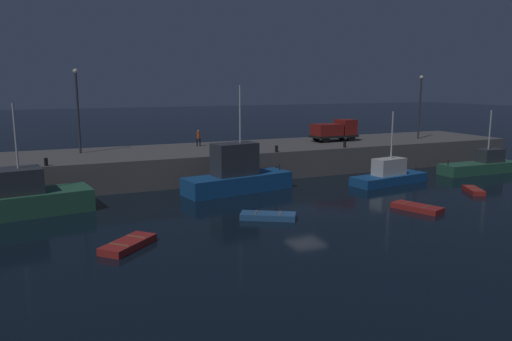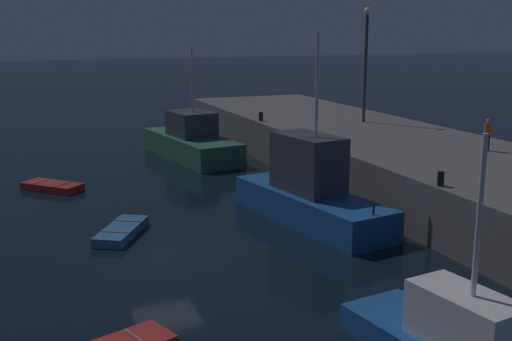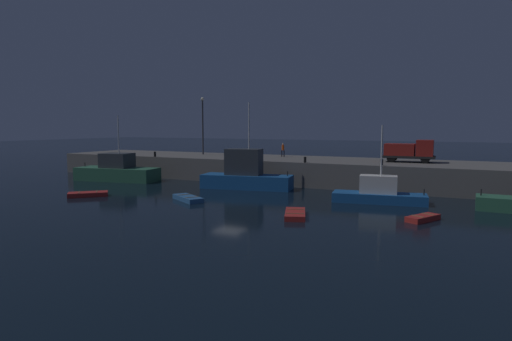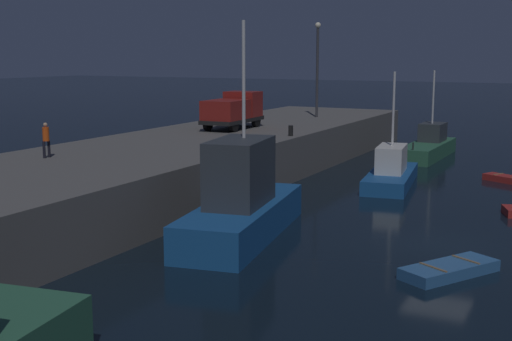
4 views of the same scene
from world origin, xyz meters
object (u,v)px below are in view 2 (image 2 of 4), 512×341
Objects in this scene: bollard_central at (261,117)px; bollard_west at (441,179)px; fishing_boat_white at (310,192)px; lamp_post_west at (366,56)px; dinghy_red_small at (52,186)px; rowboat_white_mid at (122,231)px; dockworker at (487,133)px; fishing_boat_blue at (192,141)px.

bollard_west is at bearing -0.22° from bollard_central.
fishing_boat_white is 16.05m from lamp_post_west.
dinghy_red_small is at bearing -74.68° from bollard_central.
fishing_boat_white is 2.53× the size of rowboat_white_mid.
fishing_boat_blue is at bearing -145.32° from dockworker.
fishing_boat_blue is 17.14m from rowboat_white_mid.
dockworker is at bearing 87.16° from rowboat_white_mid.
fishing_boat_white reaches higher than rowboat_white_mid.
lamp_post_west is at bearing 65.13° from fishing_boat_blue.
fishing_boat_blue is at bearing 153.68° from rowboat_white_mid.
fishing_boat_white reaches higher than dockworker.
bollard_central is at bearing 64.89° from fishing_boat_blue.
lamp_post_west reaches higher than dockworker.
dockworker is at bearing 63.79° from dinghy_red_small.
fishing_boat_white is 14.88m from bollard_central.
dockworker reaches higher than rowboat_white_mid.
bollard_west is 19.62m from bollard_central.
dockworker reaches higher than dinghy_red_small.
rowboat_white_mid is 1.11× the size of dinghy_red_small.
lamp_post_west is 12.48× the size of bollard_west.
rowboat_white_mid is 0.50× the size of lamp_post_west.
fishing_boat_blue is 1.06× the size of fishing_boat_white.
bollard_west is at bearing -20.98° from lamp_post_west.
rowboat_white_mid is at bearing -118.05° from bollard_west.
fishing_boat_white reaches higher than fishing_boat_blue.
rowboat_white_mid is 2.29× the size of dockworker.
lamp_post_west reaches higher than fishing_boat_blue.
dockworker is at bearing 25.87° from bollard_central.
dockworker reaches higher than bollard_central.
fishing_boat_blue is 2.96× the size of dinghy_red_small.
bollard_west is at bearing 41.78° from dinghy_red_small.
fishing_boat_white is 15.86× the size of bollard_west.
dinghy_red_small is 2.07× the size of dockworker.
dinghy_red_small reaches higher than rowboat_white_mid.
rowboat_white_mid is at bearing -92.84° from dockworker.
lamp_post_west is (-10.38, 18.28, 6.84)m from rowboat_white_mid.
fishing_boat_blue is 19.94m from dockworker.
fishing_boat_blue reaches higher than bollard_west.
rowboat_white_mid is 6.15× the size of bollard_central.
bollard_central is (-3.87, 14.14, 2.71)m from dinghy_red_small.
fishing_boat_white is at bearing 45.69° from dinghy_red_small.
dinghy_red_small is (-10.54, -10.80, -1.20)m from fishing_boat_white.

